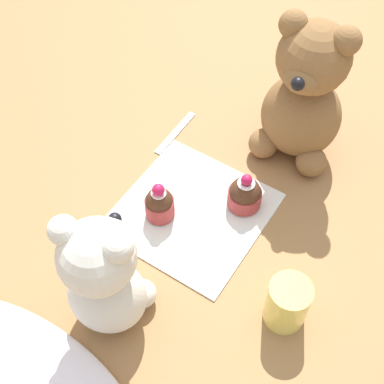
{
  "coord_description": "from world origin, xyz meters",
  "views": [
    {
      "loc": [
        -0.26,
        0.41,
        0.71
      ],
      "look_at": [
        0.0,
        0.0,
        0.06
      ],
      "focal_mm": 50.0,
      "sensor_mm": 36.0,
      "label": 1
    }
  ],
  "objects_px": {
    "teaspoon": "(175,132)",
    "teddy_bear_tan": "(304,97)",
    "juice_glass": "(287,303)",
    "cupcake_near_cream_bear": "(159,203)",
    "cupcake_near_tan_bear": "(245,194)",
    "teddy_bear_cream": "(103,276)"
  },
  "relations": [
    {
      "from": "teddy_bear_cream",
      "to": "cupcake_near_tan_bear",
      "type": "bearing_deg",
      "value": -117.14
    },
    {
      "from": "teddy_bear_cream",
      "to": "juice_glass",
      "type": "bearing_deg",
      "value": -161.98
    },
    {
      "from": "juice_glass",
      "to": "cupcake_near_cream_bear",
      "type": "bearing_deg",
      "value": -10.63
    },
    {
      "from": "teaspoon",
      "to": "teddy_bear_tan",
      "type": "bearing_deg",
      "value": -67.26
    },
    {
      "from": "cupcake_near_cream_bear",
      "to": "cupcake_near_tan_bear",
      "type": "bearing_deg",
      "value": -138.26
    },
    {
      "from": "cupcake_near_cream_bear",
      "to": "teaspoon",
      "type": "distance_m",
      "value": 0.18
    },
    {
      "from": "teddy_bear_tan",
      "to": "cupcake_near_cream_bear",
      "type": "relative_size",
      "value": 3.63
    },
    {
      "from": "cupcake_near_cream_bear",
      "to": "teddy_bear_tan",
      "type": "bearing_deg",
      "value": -114.7
    },
    {
      "from": "cupcake_near_cream_bear",
      "to": "juice_glass",
      "type": "xyz_separation_m",
      "value": [
        -0.24,
        0.05,
        0.01
      ]
    },
    {
      "from": "cupcake_near_cream_bear",
      "to": "juice_glass",
      "type": "bearing_deg",
      "value": 169.37
    },
    {
      "from": "juice_glass",
      "to": "teaspoon",
      "type": "bearing_deg",
      "value": -32.68
    },
    {
      "from": "teddy_bear_cream",
      "to": "cupcake_near_tan_bear",
      "type": "xyz_separation_m",
      "value": [
        -0.06,
        -0.26,
        -0.07
      ]
    },
    {
      "from": "cupcake_near_tan_bear",
      "to": "teaspoon",
      "type": "distance_m",
      "value": 0.2
    },
    {
      "from": "teddy_bear_tan",
      "to": "juice_glass",
      "type": "height_order",
      "value": "teddy_bear_tan"
    },
    {
      "from": "teddy_bear_cream",
      "to": "teaspoon",
      "type": "distance_m",
      "value": 0.37
    },
    {
      "from": "juice_glass",
      "to": "cupcake_near_tan_bear",
      "type": "bearing_deg",
      "value": -43.77
    },
    {
      "from": "teddy_bear_tan",
      "to": "juice_glass",
      "type": "bearing_deg",
      "value": -70.78
    },
    {
      "from": "juice_glass",
      "to": "teaspoon",
      "type": "xyz_separation_m",
      "value": [
        0.32,
        -0.21,
        -0.04
      ]
    },
    {
      "from": "teddy_bear_cream",
      "to": "cupcake_near_tan_bear",
      "type": "distance_m",
      "value": 0.28
    },
    {
      "from": "teddy_bear_cream",
      "to": "teaspoon",
      "type": "height_order",
      "value": "teddy_bear_cream"
    },
    {
      "from": "teddy_bear_tan",
      "to": "cupcake_near_cream_bear",
      "type": "bearing_deg",
      "value": -119.54
    },
    {
      "from": "teddy_bear_cream",
      "to": "teaspoon",
      "type": "bearing_deg",
      "value": -83.89
    }
  ]
}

